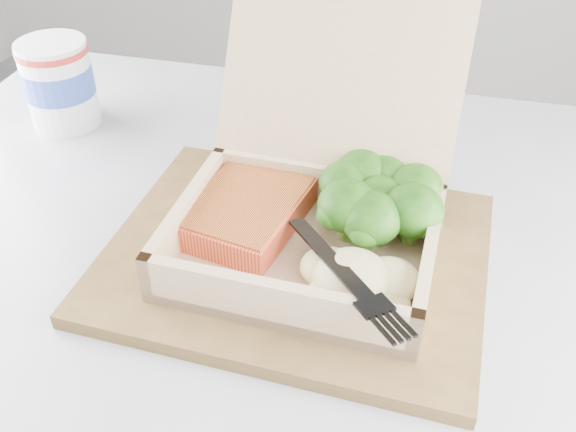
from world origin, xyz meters
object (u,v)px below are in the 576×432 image
at_px(cafe_table, 241,429).
at_px(takeout_container, 316,187).
at_px(serving_tray, 296,256).
at_px(paper_cup, 59,81).

xyz_separation_m(cafe_table, takeout_container, (0.04, 0.09, 0.25)).
distance_m(serving_tray, takeout_container, 0.06).
bearing_deg(cafe_table, takeout_container, 66.75).
bearing_deg(paper_cup, takeout_container, -15.03).
relative_size(cafe_table, takeout_container, 3.41).
height_order(serving_tray, paper_cup, paper_cup).
xyz_separation_m(cafe_table, serving_tray, (0.03, 0.06, 0.20)).
bearing_deg(cafe_table, paper_cup, 148.78).
relative_size(takeout_container, paper_cup, 2.76).
height_order(cafe_table, takeout_container, takeout_container).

